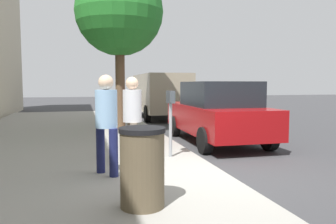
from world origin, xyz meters
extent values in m
plane|color=#38383A|center=(0.00, 0.00, 0.00)|extent=(80.00, 80.00, 0.00)
cube|color=gray|center=(0.00, 3.00, 0.07)|extent=(28.00, 6.00, 0.15)
cylinder|color=gray|center=(1.15, 0.61, 0.72)|extent=(0.07, 0.07, 1.15)
cube|color=#383D42|center=(1.05, 0.61, 1.43)|extent=(0.16, 0.11, 0.26)
cube|color=#383D42|center=(1.25, 0.61, 1.43)|extent=(0.16, 0.11, 0.26)
cube|color=#268C33|center=(1.05, 0.55, 1.45)|extent=(0.10, 0.01, 0.10)
cube|color=#268C33|center=(1.25, 0.55, 1.45)|extent=(0.10, 0.01, 0.10)
cylinder|color=#726656|center=(1.09, 1.46, 0.55)|extent=(0.15, 0.15, 0.80)
cylinder|color=#726656|center=(0.72, 1.46, 0.55)|extent=(0.15, 0.15, 0.80)
cylinder|color=silver|center=(0.90, 1.46, 1.27)|extent=(0.37, 0.37, 0.64)
sphere|color=beige|center=(0.90, 1.46, 1.72)|extent=(0.25, 0.25, 0.25)
cylinder|color=#191E4C|center=(0.23, 2.13, 0.56)|extent=(0.15, 0.15, 0.81)
cylinder|color=#191E4C|center=(-0.08, 1.93, 0.56)|extent=(0.15, 0.15, 0.81)
cylinder|color=#8CB7E0|center=(0.07, 2.03, 1.28)|extent=(0.37, 0.37, 0.64)
sphere|color=beige|center=(0.07, 2.03, 1.73)|extent=(0.25, 0.25, 0.25)
cube|color=maroon|center=(3.32, -1.35, 0.71)|extent=(4.43, 1.91, 0.76)
cube|color=black|center=(3.12, -1.35, 1.43)|extent=(2.23, 1.73, 0.68)
cylinder|color=black|center=(4.76, -0.50, 0.33)|extent=(0.66, 0.23, 0.66)
cylinder|color=black|center=(4.73, -2.25, 0.33)|extent=(0.66, 0.23, 0.66)
cylinder|color=black|center=(1.90, -0.45, 0.33)|extent=(0.66, 0.23, 0.66)
cylinder|color=black|center=(1.87, -2.20, 0.33)|extent=(0.66, 0.23, 0.66)
cube|color=gray|center=(10.53, -1.35, 1.28)|extent=(5.24, 2.10, 1.80)
cylinder|color=black|center=(12.23, -0.43, 0.38)|extent=(0.76, 0.23, 0.76)
cylinder|color=black|center=(12.20, -2.33, 0.38)|extent=(0.76, 0.23, 0.76)
cylinder|color=black|center=(8.85, -0.37, 0.38)|extent=(0.76, 0.23, 0.76)
cylinder|color=black|center=(8.82, -2.27, 0.38)|extent=(0.76, 0.23, 0.76)
cylinder|color=brown|center=(5.79, 1.15, 1.70)|extent=(0.32, 0.32, 3.09)
sphere|color=#247428|center=(5.79, 1.15, 4.13)|extent=(2.94, 2.94, 2.94)
cylinder|color=brown|center=(-1.56, 1.70, 0.62)|extent=(0.56, 0.56, 0.95)
cylinder|color=black|center=(-1.56, 1.70, 1.13)|extent=(0.59, 0.59, 0.06)
camera|label=1|loc=(-5.61, 2.42, 1.70)|focal=35.53mm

